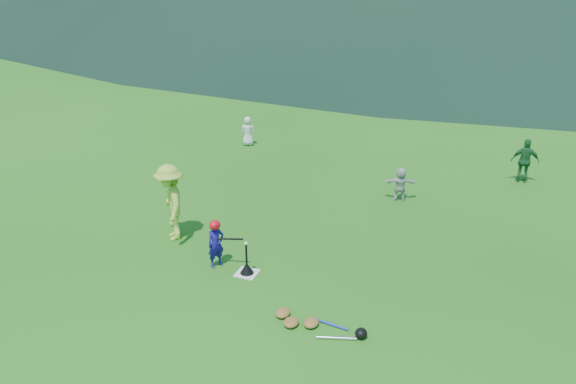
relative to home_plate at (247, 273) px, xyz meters
The scene contains 12 objects.
ground 0.01m from the home_plate, ahead, with size 120.00×120.00×0.00m, color #1F5513.
home_plate is the anchor object (origin of this frame).
baseball 0.73m from the home_plate, ahead, with size 0.08×0.08×0.08m, color white.
batter_child 0.93m from the home_plate, behind, with size 0.39×0.26×1.08m, color navy.
adult_coach 2.66m from the home_plate, 159.53° to the left, with size 1.20×0.69×1.86m, color #A2C53A.
fielder_a 8.66m from the home_plate, 114.21° to the left, with size 0.51×0.33×1.03m, color silver.
fielder_c 9.46m from the home_plate, 54.00° to the left, with size 0.78×0.33×1.34m, color #1C5E2E.
fielder_d 5.57m from the home_plate, 64.96° to the left, with size 0.89×0.28×0.96m, color silver.
batting_tee 0.12m from the home_plate, ahead, with size 0.30×0.30×0.68m.
batter_gear 1.21m from the home_plate, behind, with size 0.73×0.27×0.44m.
equipment_pile 2.24m from the home_plate, 33.75° to the right, with size 1.80×0.62×0.19m.
outfield_fence 28.01m from the home_plate, 90.00° to the left, with size 70.07×0.08×1.33m.
Camera 1 is at (4.48, -9.38, 6.40)m, focal length 35.00 mm.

